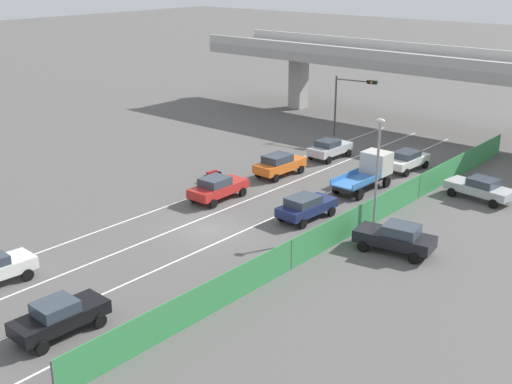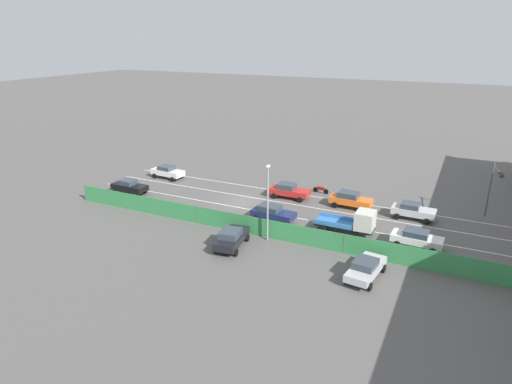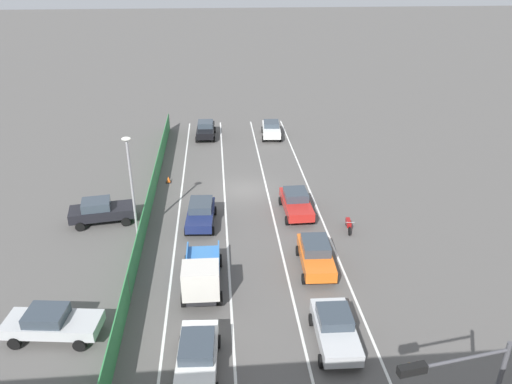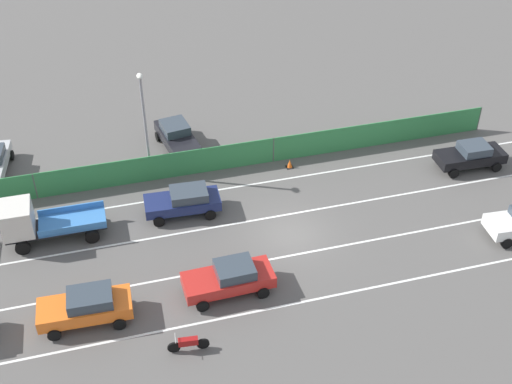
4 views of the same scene
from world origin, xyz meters
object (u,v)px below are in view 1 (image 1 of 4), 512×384
(car_sedan_red, at_px, (218,187))
(car_sedan_black, at_px, (59,316))
(car_hatchback_white, at_px, (407,160))
(parked_sedan_dark, at_px, (396,237))
(street_lamp, at_px, (378,163))
(traffic_cone, at_px, (268,265))
(car_taxi_orange, at_px, (279,164))
(car_sedan_navy, at_px, (306,206))
(parked_wagon_silver, at_px, (480,188))
(flatbed_truck_blue, at_px, (370,170))
(traffic_light, at_px, (350,95))
(car_sedan_silver, at_px, (330,148))
(motorcycle, at_px, (212,175))

(car_sedan_red, distance_m, car_sedan_black, 18.71)
(car_hatchback_white, bearing_deg, parked_sedan_dark, -64.06)
(street_lamp, xyz_separation_m, traffic_cone, (-1.42, -8.74, -4.07))
(car_taxi_orange, xyz_separation_m, traffic_cone, (9.87, -13.42, -0.70))
(car_sedan_red, bearing_deg, car_taxi_orange, 90.70)
(car_sedan_navy, bearing_deg, parked_wagon_silver, 56.83)
(flatbed_truck_blue, xyz_separation_m, parked_sedan_dark, (7.23, -9.10, -0.34))
(traffic_light, height_order, street_lamp, street_lamp)
(car_sedan_red, relative_size, traffic_light, 0.80)
(car_sedan_navy, xyz_separation_m, car_sedan_silver, (-6.72, 12.55, -0.00))
(car_hatchback_white, distance_m, flatbed_truck_blue, 5.51)
(car_sedan_silver, relative_size, motorcycle, 2.20)
(car_sedan_black, distance_m, motorcycle, 22.55)
(car_sedan_black, relative_size, traffic_cone, 7.95)
(car_hatchback_white, distance_m, motorcycle, 15.71)
(car_hatchback_white, bearing_deg, car_sedan_navy, -89.66)
(street_lamp, bearing_deg, flatbed_truck_blue, 123.02)
(car_taxi_orange, distance_m, street_lamp, 12.68)
(parked_sedan_dark, distance_m, traffic_light, 26.21)
(car_hatchback_white, height_order, traffic_light, traffic_light)
(car_sedan_black, bearing_deg, car_hatchback_white, 89.82)
(parked_wagon_silver, bearing_deg, parked_sedan_dark, -90.69)
(car_sedan_black, xyz_separation_m, motorcycle, (-9.98, 20.22, -0.45))
(car_sedan_black, xyz_separation_m, street_lamp, (4.45, 19.87, 3.42))
(car_hatchback_white, distance_m, car_sedan_silver, 6.75)
(car_sedan_red, bearing_deg, parked_sedan_dark, 0.89)
(car_sedan_red, height_order, car_sedan_silver, car_sedan_red)
(car_sedan_red, bearing_deg, car_sedan_black, -68.85)
(car_sedan_navy, xyz_separation_m, car_hatchback_white, (-0.08, 13.77, -0.01))
(flatbed_truck_blue, height_order, motorcycle, flatbed_truck_blue)
(car_taxi_orange, relative_size, car_sedan_silver, 1.06)
(traffic_cone, bearing_deg, car_hatchback_white, 97.90)
(car_hatchback_white, relative_size, parked_wagon_silver, 0.91)
(traffic_light, distance_m, street_lamp, 22.60)
(car_sedan_black, height_order, flatbed_truck_blue, flatbed_truck_blue)
(flatbed_truck_blue, xyz_separation_m, motorcycle, (-9.95, -6.55, -0.83))
(car_taxi_orange, relative_size, flatbed_truck_blue, 0.83)
(car_sedan_black, bearing_deg, car_sedan_red, 111.15)
(car_hatchback_white, distance_m, car_sedan_black, 32.26)
(car_sedan_red, bearing_deg, parked_wagon_silver, 40.40)
(car_taxi_orange, xyz_separation_m, car_sedan_silver, (0.30, 6.50, -0.05))
(car_sedan_navy, relative_size, car_sedan_black, 1.01)
(flatbed_truck_blue, distance_m, street_lamp, 8.77)
(street_lamp, bearing_deg, traffic_light, 126.93)
(car_hatchback_white, relative_size, flatbed_truck_blue, 0.81)
(car_hatchback_white, distance_m, parked_sedan_dark, 16.23)
(car_hatchback_white, xyz_separation_m, parked_sedan_dark, (7.10, -14.59, 0.05))
(car_sedan_navy, bearing_deg, car_taxi_orange, 139.24)
(car_sedan_navy, distance_m, car_sedan_silver, 14.24)
(car_sedan_silver, bearing_deg, car_sedan_red, -90.91)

